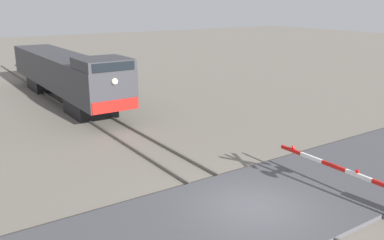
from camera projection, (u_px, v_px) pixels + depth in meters
ground_plane at (253, 211)px, 14.30m from camera, size 160.00×160.00×0.00m
rail_track_left at (237, 214)px, 13.89m from camera, size 0.08×80.00×0.15m
rail_track_right at (268, 203)px, 14.66m from camera, size 0.08×80.00×0.15m
road_surface at (253, 209)px, 14.27m from camera, size 36.00×5.59×0.15m
locomotive at (66, 74)px, 29.39m from camera, size 2.85×17.66×3.84m
crossing_gate at (383, 191)px, 14.09m from camera, size 0.36×6.04×1.17m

